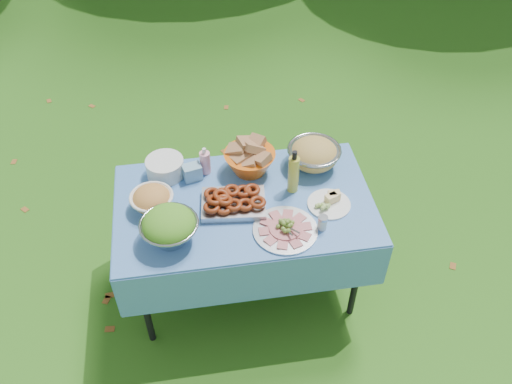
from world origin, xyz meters
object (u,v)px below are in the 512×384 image
picnic_table (245,246)px  plate_stack (165,167)px  bread_bowl (250,157)px  pasta_bowl_steel (314,154)px  salad_bowl (169,227)px  oil_bottle (294,171)px  charcuterie_platter (285,226)px

picnic_table → plate_stack: bearing=144.4°
bread_bowl → pasta_bowl_steel: bearing=-0.8°
picnic_table → salad_bowl: 0.67m
oil_bottle → pasta_bowl_steel: bearing=49.7°
plate_stack → charcuterie_platter: plate_stack is taller
picnic_table → charcuterie_platter: charcuterie_platter is taller
picnic_table → plate_stack: 0.68m
picnic_table → salad_bowl: (-0.42, -0.21, 0.48)m
oil_bottle → picnic_table: bearing=-167.7°
bread_bowl → salad_bowl: bearing=-135.7°
plate_stack → pasta_bowl_steel: (0.89, -0.05, 0.03)m
picnic_table → oil_bottle: size_ratio=5.10×
picnic_table → oil_bottle: bearing=12.3°
pasta_bowl_steel → oil_bottle: size_ratio=1.11×
oil_bottle → salad_bowl: bearing=-158.8°
plate_stack → bread_bowl: (0.50, -0.04, 0.05)m
plate_stack → picnic_table: bearing=-35.6°
pasta_bowl_steel → salad_bowl: bearing=-151.7°
picnic_table → oil_bottle: 0.60m
oil_bottle → bread_bowl: bearing=137.4°
charcuterie_platter → bread_bowl: bearing=103.0°
salad_bowl → charcuterie_platter: salad_bowl is taller
plate_stack → bread_bowl: 0.50m
plate_stack → salad_bowl: bearing=-89.0°
oil_bottle → charcuterie_platter: bearing=-108.4°
salad_bowl → pasta_bowl_steel: (0.88, 0.47, -0.02)m
picnic_table → charcuterie_platter: size_ratio=4.15×
pasta_bowl_steel → bread_bowl: bearing=179.2°
bread_bowl → pasta_bowl_steel: (0.39, -0.01, -0.02)m
charcuterie_platter → plate_stack: bearing=138.2°
bread_bowl → pasta_bowl_steel: size_ratio=0.96×
salad_bowl → oil_bottle: oil_bottle is taller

